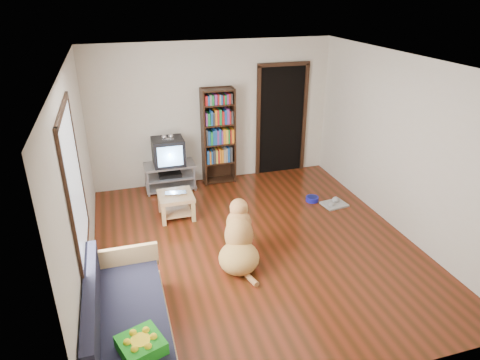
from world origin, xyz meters
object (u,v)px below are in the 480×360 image
object	(u,v)px
laptop	(176,194)
crt_tv	(168,151)
sofa	(126,323)
grey_rag	(334,204)
coffee_table	(176,201)
tv_stand	(170,176)
dog	(239,242)
bookshelf	(218,131)
green_cushion	(141,345)
dog_bowl	(312,199)

from	to	relation	value
laptop	crt_tv	size ratio (longest dim) A/B	0.58
sofa	grey_rag	bearing A→B (deg)	31.37
sofa	coffee_table	bearing A→B (deg)	70.34
tv_stand	coffee_table	size ratio (longest dim) A/B	1.64
tv_stand	crt_tv	xyz separation A→B (m)	(0.00, 0.02, 0.47)
sofa	crt_tv	bearing A→B (deg)	75.07
dog	bookshelf	bearing A→B (deg)	81.62
green_cushion	bookshelf	xyz separation A→B (m)	(1.80, 4.29, 0.52)
green_cushion	crt_tv	world-z (taller)	crt_tv
crt_tv	green_cushion	bearing A→B (deg)	-101.39
green_cushion	dog_bowl	bearing A→B (deg)	24.16
green_cushion	coffee_table	size ratio (longest dim) A/B	0.68
tv_stand	green_cushion	bearing A→B (deg)	-101.45
green_cushion	tv_stand	xyz separation A→B (m)	(0.85, 4.20, -0.21)
grey_rag	crt_tv	bearing A→B (deg)	150.52
laptop	sofa	xyz separation A→B (m)	(-0.92, -2.54, -0.15)
dog_bowl	tv_stand	bearing A→B (deg)	152.49
coffee_table	dog	world-z (taller)	dog
dog_bowl	crt_tv	world-z (taller)	crt_tv
green_cushion	tv_stand	distance (m)	4.29
tv_stand	coffee_table	xyz separation A→B (m)	(-0.06, -1.06, 0.01)
green_cushion	coffee_table	xyz separation A→B (m)	(0.79, 3.13, -0.20)
laptop	dog_bowl	xyz separation A→B (m)	(2.36, -0.11, -0.37)
tv_stand	crt_tv	distance (m)	0.47
tv_stand	grey_rag	bearing A→B (deg)	-29.11
tv_stand	crt_tv	size ratio (longest dim) A/B	1.55
green_cushion	laptop	xyz separation A→B (m)	(0.79, 3.10, -0.07)
green_cushion	bookshelf	size ratio (longest dim) A/B	0.21
dog_bowl	bookshelf	distance (m)	2.10
bookshelf	crt_tv	bearing A→B (deg)	-175.68
grey_rag	dog	size ratio (longest dim) A/B	0.38
green_cushion	sofa	bearing A→B (deg)	82.95
grey_rag	sofa	xyz separation A→B (m)	(-3.58, -2.18, 0.25)
sofa	dog	xyz separation A→B (m)	(1.53, 1.06, 0.06)
green_cushion	laptop	distance (m)	3.20
laptop	coffee_table	bearing A→B (deg)	98.19
dog_bowl	coffee_table	bearing A→B (deg)	176.70
bookshelf	grey_rag	bearing A→B (deg)	-43.03
crt_tv	bookshelf	world-z (taller)	bookshelf
green_cushion	sofa	xyz separation A→B (m)	(-0.12, 0.57, -0.22)
laptop	bookshelf	xyz separation A→B (m)	(1.01, 1.19, 0.59)
grey_rag	tv_stand	size ratio (longest dim) A/B	0.44
grey_rag	bookshelf	world-z (taller)	bookshelf
green_cushion	laptop	size ratio (longest dim) A/B	1.10
green_cushion	dog_bowl	xyz separation A→B (m)	(3.15, 3.00, -0.44)
grey_rag	crt_tv	size ratio (longest dim) A/B	0.69
dog_bowl	dog	size ratio (longest dim) A/B	0.21
laptop	dog_bowl	world-z (taller)	laptop
laptop	coffee_table	world-z (taller)	laptop
dog_bowl	grey_rag	size ratio (longest dim) A/B	0.55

